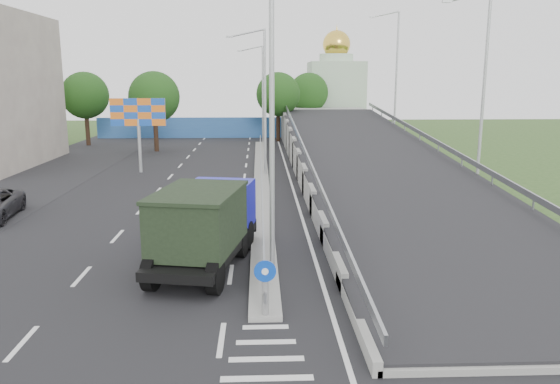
{
  "coord_description": "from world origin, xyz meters",
  "views": [
    {
      "loc": [
        -0.15,
        -12.64,
        6.96
      ],
      "look_at": [
        0.73,
        10.03,
        2.2
      ],
      "focal_mm": 35.0,
      "sensor_mm": 36.0,
      "label": 1
    }
  ],
  "objects_px": {
    "sign_bollard": "(265,288)",
    "lamp_post_far": "(261,89)",
    "dump_truck": "(206,222)",
    "lamp_post_mid": "(262,95)",
    "church": "(336,91)",
    "billboard": "(138,116)",
    "lamp_post_near": "(266,112)"
  },
  "relations": [
    {
      "from": "sign_bollard",
      "to": "lamp_post_far",
      "type": "xyz_separation_m",
      "value": [
        0.11,
        43.83,
        4.77
      ]
    },
    {
      "from": "sign_bollard",
      "to": "dump_truck",
      "type": "xyz_separation_m",
      "value": [
        -2.16,
        4.96,
        0.67
      ]
    },
    {
      "from": "lamp_post_mid",
      "to": "lamp_post_far",
      "type": "xyz_separation_m",
      "value": [
        0.0,
        20.0,
        0.0
      ]
    },
    {
      "from": "dump_truck",
      "to": "church",
      "type": "bearing_deg",
      "value": 88.07
    },
    {
      "from": "lamp_post_far",
      "to": "billboard",
      "type": "relative_size",
      "value": 1.83
    },
    {
      "from": "sign_bollard",
      "to": "lamp_post_far",
      "type": "relative_size",
      "value": 0.17
    },
    {
      "from": "lamp_post_near",
      "to": "lamp_post_far",
      "type": "xyz_separation_m",
      "value": [
        0.0,
        40.0,
        0.0
      ]
    },
    {
      "from": "dump_truck",
      "to": "billboard",
      "type": "bearing_deg",
      "value": 119.18
    },
    {
      "from": "lamp_post_mid",
      "to": "dump_truck",
      "type": "distance_m",
      "value": 19.44
    },
    {
      "from": "billboard",
      "to": "lamp_post_near",
      "type": "bearing_deg",
      "value": -67.51
    },
    {
      "from": "lamp_post_near",
      "to": "church",
      "type": "bearing_deg",
      "value": 79.62
    },
    {
      "from": "sign_bollard",
      "to": "billboard",
      "type": "xyz_separation_m",
      "value": [
        -9.0,
        25.83,
        3.15
      ]
    },
    {
      "from": "lamp_post_mid",
      "to": "lamp_post_far",
      "type": "relative_size",
      "value": 1.0
    },
    {
      "from": "lamp_post_near",
      "to": "church",
      "type": "relative_size",
      "value": 0.73
    },
    {
      "from": "dump_truck",
      "to": "lamp_post_near",
      "type": "bearing_deg",
      "value": -15.56
    },
    {
      "from": "lamp_post_mid",
      "to": "dump_truck",
      "type": "xyz_separation_m",
      "value": [
        -2.27,
        -18.86,
        -4.11
      ]
    },
    {
      "from": "sign_bollard",
      "to": "lamp_post_far",
      "type": "bearing_deg",
      "value": 89.86
    },
    {
      "from": "church",
      "to": "dump_truck",
      "type": "relative_size",
      "value": 1.88
    },
    {
      "from": "church",
      "to": "lamp_post_far",
      "type": "bearing_deg",
      "value": -125.24
    },
    {
      "from": "billboard",
      "to": "dump_truck",
      "type": "relative_size",
      "value": 0.75
    },
    {
      "from": "lamp_post_mid",
      "to": "church",
      "type": "xyz_separation_m",
      "value": [
        9.89,
        34.0,
        -0.5
      ]
    },
    {
      "from": "sign_bollard",
      "to": "lamp_post_far",
      "type": "distance_m",
      "value": 44.08
    },
    {
      "from": "lamp_post_far",
      "to": "church",
      "type": "height_order",
      "value": "church"
    },
    {
      "from": "lamp_post_mid",
      "to": "dump_truck",
      "type": "height_order",
      "value": "lamp_post_mid"
    },
    {
      "from": "billboard",
      "to": "lamp_post_far",
      "type": "bearing_deg",
      "value": 63.16
    },
    {
      "from": "lamp_post_near",
      "to": "church",
      "type": "distance_m",
      "value": 54.9
    },
    {
      "from": "church",
      "to": "billboard",
      "type": "xyz_separation_m",
      "value": [
        -19.0,
        -32.0,
        -1.12
      ]
    },
    {
      "from": "sign_bollard",
      "to": "dump_truck",
      "type": "distance_m",
      "value": 5.45
    },
    {
      "from": "sign_bollard",
      "to": "lamp_post_mid",
      "type": "height_order",
      "value": "lamp_post_mid"
    },
    {
      "from": "lamp_post_near",
      "to": "lamp_post_far",
      "type": "height_order",
      "value": "same"
    },
    {
      "from": "lamp_post_near",
      "to": "dump_truck",
      "type": "relative_size",
      "value": 1.38
    },
    {
      "from": "lamp_post_mid",
      "to": "lamp_post_far",
      "type": "height_order",
      "value": "same"
    }
  ]
}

